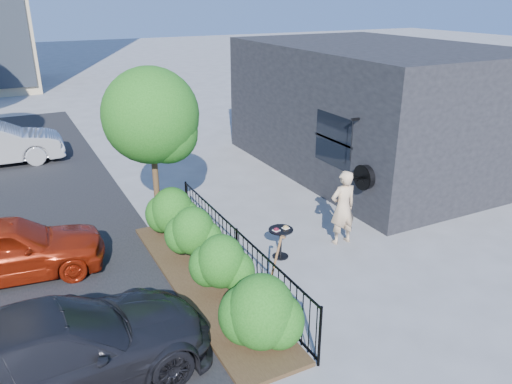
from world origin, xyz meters
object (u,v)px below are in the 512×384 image
woman (343,207)px  shovel (272,272)px  patio_tree (154,121)px  cafe_table (281,238)px  car_darkgrey (51,353)px  car_red (6,249)px

woman → shovel: 2.91m
patio_tree → cafe_table: patio_tree is taller
shovel → car_darkgrey: 4.02m
cafe_table → car_darkgrey: (-4.93, -2.01, 0.22)m
car_red → car_darkgrey: bearing=-166.2°
shovel → car_red: shovel is taller
car_red → car_darkgrey: car_darkgrey is taller
woman → car_red: size_ratio=0.47×
woman → shovel: woman is taller
shovel → car_darkgrey: bearing=-170.7°
car_red → car_darkgrey: 3.86m
shovel → car_red: (-4.42, 3.18, 0.06)m
patio_tree → cafe_table: bearing=-51.6°
car_red → cafe_table: bearing=-101.5°
car_darkgrey → shovel: bearing=-85.3°
car_red → car_darkgrey: size_ratio=0.81×
shovel → car_darkgrey: (-3.97, -0.65, 0.10)m
car_darkgrey → car_red: bearing=2.1°
patio_tree → cafe_table: (1.94, -2.45, -2.29)m
car_red → car_darkgrey: (0.45, -3.83, 0.04)m
car_red → patio_tree: bearing=-72.5°
woman → patio_tree: bearing=-32.9°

